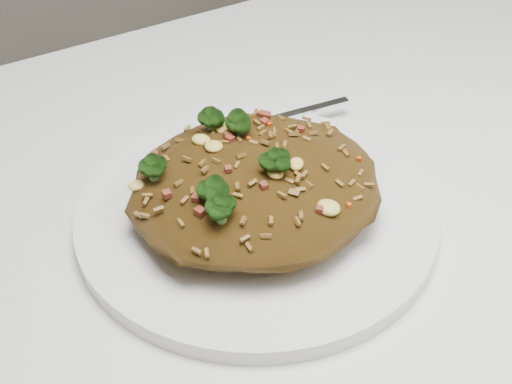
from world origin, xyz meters
TOP-DOWN VIEW (x-y plane):
  - dining_table at (0.00, 0.00)m, footprint 1.20×0.80m
  - plate at (0.03, 0.05)m, footprint 0.28×0.28m
  - fried_rice at (0.03, 0.05)m, footprint 0.20×0.18m
  - fork at (0.11, 0.14)m, footprint 0.16×0.03m

SIDE VIEW (x-z plane):
  - dining_table at x=0.00m, z-range 0.28..1.03m
  - plate at x=0.03m, z-range 0.75..0.76m
  - fork at x=0.11m, z-range 0.76..0.77m
  - fried_rice at x=0.03m, z-range 0.76..0.83m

